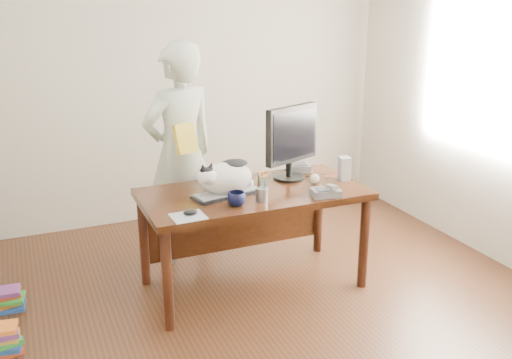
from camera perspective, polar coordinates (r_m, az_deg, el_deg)
The scene contains 18 objects.
room at distance 3.40m, azimuth 3.67°, elevation 5.41°, with size 4.50×4.50×4.50m.
desk at distance 4.20m, azimuth -0.69°, elevation -2.72°, with size 1.60×0.80×0.75m.
keyboard at distance 3.99m, azimuth -2.95°, elevation -1.40°, with size 0.52×0.29×0.03m.
cat at distance 3.94m, azimuth -3.14°, elevation 0.24°, with size 0.47×0.32×0.27m.
monitor at distance 4.26m, azimuth 3.59°, elevation 4.11°, with size 0.49×0.32×0.56m.
pen_cup at distance 3.86m, azimuth 0.58°, elevation -1.34°, with size 0.10×0.10×0.21m.
mousepad at distance 3.63m, azimuth -6.79°, elevation -3.70°, with size 0.21×0.20×0.00m.
mouse at distance 3.65m, azimuth -6.59°, elevation -3.26°, with size 0.10×0.06×0.04m.
coffee_mug at distance 3.79m, azimuth -1.96°, elevation -1.94°, with size 0.12×0.12×0.10m, color black.
phone at distance 4.01m, azimuth 7.04°, elevation -1.22°, with size 0.22×0.18×0.09m.
speaker at distance 4.35m, azimuth 8.82°, elevation 1.09°, with size 0.10×0.10×0.18m.
baseball at distance 4.26m, azimuth 5.88°, elevation 0.09°, with size 0.07×0.07×0.07m.
book_stack at distance 4.32m, azimuth -2.54°, elevation 0.47°, with size 0.29×0.26×0.09m.
calculator at distance 4.57m, azimuth 4.25°, elevation 1.31°, with size 0.22×0.26×0.07m.
person at distance 4.56m, azimuth -7.59°, elevation 2.52°, with size 0.64×0.42×1.77m, color white.
held_book at distance 4.36m, azimuth -7.07°, elevation 4.08°, with size 0.19×0.14×0.23m.
book_pile_a at distance 3.91m, azimuth -24.15°, elevation -14.50°, with size 0.27×0.22×0.18m.
book_pile_b at distance 4.40m, azimuth -23.74°, elevation -10.94°, with size 0.26×0.20×0.15m.
Camera 1 is at (-1.50, -2.96, 2.08)m, focal length 40.00 mm.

